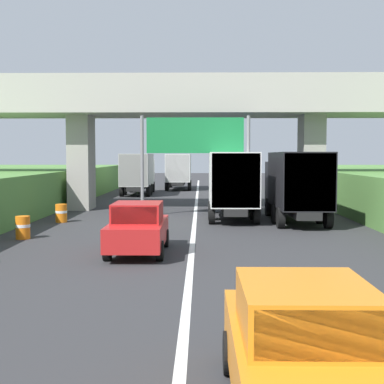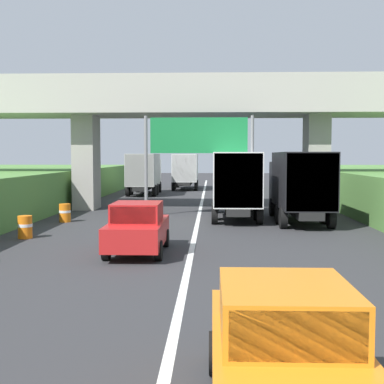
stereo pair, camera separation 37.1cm
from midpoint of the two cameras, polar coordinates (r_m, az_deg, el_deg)
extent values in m
cube|color=white|center=(26.41, 1.02, -3.19)|extent=(0.20, 89.19, 0.01)
cube|color=#ADA89E|center=(32.50, 1.24, 9.19)|extent=(40.00, 4.80, 1.10)
cube|color=#ADA89E|center=(30.42, 1.18, 11.64)|extent=(40.00, 0.36, 1.10)
cube|color=#ADA89E|center=(34.82, 1.30, 10.65)|extent=(40.00, 0.36, 1.10)
cube|color=#9F9A91|center=(33.21, -10.96, 3.12)|extent=(1.30, 2.20, 5.71)
cube|color=#9F9A91|center=(33.00, 13.50, 3.08)|extent=(1.30, 2.20, 5.71)
cylinder|color=slate|center=(28.69, -4.60, 2.77)|extent=(0.18, 0.18, 5.41)
cylinder|color=slate|center=(28.59, 6.84, 2.75)|extent=(0.18, 0.18, 5.41)
cube|color=#167238|center=(28.51, 1.12, 6.10)|extent=(5.20, 0.12, 1.90)
cube|color=white|center=(28.50, 1.12, 6.10)|extent=(4.89, 0.01, 1.67)
cube|color=black|center=(26.81, 11.73, -1.76)|extent=(1.10, 7.30, 0.36)
cube|color=black|center=(29.28, 10.91, 1.14)|extent=(2.10, 2.10, 2.10)
cube|color=#2D3842|center=(30.28, 10.63, 1.80)|extent=(1.89, 0.06, 0.90)
cube|color=black|center=(25.68, 12.17, 1.30)|extent=(2.30, 5.20, 2.60)
cube|color=black|center=(23.14, 13.28, 1.01)|extent=(2.21, 0.04, 2.50)
cylinder|color=black|center=(29.25, 9.00, -1.61)|extent=(0.30, 0.96, 0.96)
cylinder|color=black|center=(29.55, 12.74, -1.61)|extent=(0.30, 0.96, 0.96)
cylinder|color=black|center=(24.23, 10.20, -2.76)|extent=(0.30, 0.96, 0.96)
cylinder|color=black|center=(24.62, 15.15, -2.73)|extent=(0.30, 0.96, 0.96)
cylinder|color=black|center=(25.89, 9.68, -2.33)|extent=(0.30, 0.96, 0.96)
cylinder|color=black|center=(26.26, 14.32, -2.31)|extent=(0.30, 0.96, 0.96)
cube|color=black|center=(52.29, -0.46, 1.04)|extent=(1.10, 7.30, 0.36)
cube|color=#236B38|center=(54.84, -0.34, 2.46)|extent=(2.10, 2.10, 2.10)
cube|color=#2D3842|center=(55.85, -0.29, 2.79)|extent=(1.89, 0.06, 0.90)
cube|color=silver|center=(51.19, -0.51, 2.63)|extent=(2.30, 5.20, 2.60)
cube|color=#A8A8A4|center=(48.61, -0.65, 2.57)|extent=(2.21, 0.04, 2.50)
cylinder|color=black|center=(54.94, -1.35, 0.99)|extent=(0.30, 0.96, 0.96)
cylinder|color=black|center=(54.86, 0.68, 0.98)|extent=(0.30, 0.96, 0.96)
cylinder|color=black|center=(49.89, -1.81, 0.69)|extent=(0.30, 0.96, 0.96)
cylinder|color=black|center=(49.79, 0.65, 0.69)|extent=(0.30, 0.96, 0.96)
cylinder|color=black|center=(51.57, -1.68, 0.80)|extent=(0.30, 0.96, 0.96)
cylinder|color=black|center=(51.47, 0.69, 0.79)|extent=(0.30, 0.96, 0.96)
cube|color=black|center=(45.29, -4.85, 0.58)|extent=(1.10, 7.30, 0.36)
cube|color=silver|center=(47.82, -4.48, 2.23)|extent=(2.10, 2.10, 2.10)
cube|color=#2D3842|center=(48.82, -4.34, 2.62)|extent=(1.89, 0.06, 0.90)
cube|color=#B7B7B2|center=(44.19, -5.02, 2.42)|extent=(2.30, 5.20, 2.60)
cube|color=gray|center=(41.63, -5.46, 2.33)|extent=(2.21, 0.04, 2.50)
cylinder|color=black|center=(48.00, -5.62, 0.55)|extent=(0.30, 0.96, 0.96)
cylinder|color=black|center=(47.78, -3.31, 0.55)|extent=(0.30, 0.96, 0.96)
cylinder|color=black|center=(43.00, -6.66, 0.16)|extent=(0.30, 0.96, 0.96)
cylinder|color=black|center=(42.72, -3.82, 0.15)|extent=(0.30, 0.96, 0.96)
cylinder|color=black|center=(44.66, -6.33, 0.30)|extent=(0.30, 0.96, 0.96)
cylinder|color=black|center=(44.40, -3.60, 0.29)|extent=(0.30, 0.96, 0.96)
cube|color=black|center=(27.89, 5.00, -1.47)|extent=(1.10, 7.30, 0.36)
cube|color=#233D9E|center=(30.40, 4.77, 1.29)|extent=(2.10, 2.10, 2.10)
cube|color=#2D3842|center=(31.40, 4.69, 1.92)|extent=(1.89, 0.06, 0.90)
cube|color=silver|center=(26.75, 5.13, 1.47)|extent=(2.30, 5.20, 2.60)
cube|color=#A8A8A4|center=(24.17, 5.46, 1.22)|extent=(2.21, 0.04, 2.50)
cylinder|color=black|center=(30.47, 2.93, -1.35)|extent=(0.30, 0.96, 0.96)
cylinder|color=black|center=(30.55, 6.57, -1.36)|extent=(0.30, 0.96, 0.96)
cylinder|color=black|center=(25.41, 2.87, -2.40)|extent=(0.30, 0.96, 0.96)
cylinder|color=black|center=(25.53, 7.68, -2.40)|extent=(0.30, 0.96, 0.96)
cylinder|color=black|center=(27.09, 2.82, -2.01)|extent=(0.30, 0.96, 0.96)
cylinder|color=black|center=(27.20, 7.34, -2.01)|extent=(0.30, 0.96, 0.96)
cube|color=orange|center=(7.05, 11.33, -17.47)|extent=(1.76, 4.10, 0.76)
cube|color=orange|center=(6.69, 11.62, -12.33)|extent=(1.56, 1.90, 0.64)
cube|color=#2D3842|center=(5.82, 13.16, -14.83)|extent=(1.44, 0.06, 0.54)
cylinder|color=black|center=(8.29, 3.96, -16.87)|extent=(0.22, 0.64, 0.64)
cylinder|color=black|center=(8.51, 15.55, -16.47)|extent=(0.22, 0.64, 0.64)
cube|color=red|center=(17.88, -5.25, -4.36)|extent=(1.76, 4.10, 0.76)
cube|color=red|center=(17.65, -5.32, -2.18)|extent=(1.56, 1.90, 0.64)
cube|color=#2D3842|center=(16.74, -5.73, -2.51)|extent=(1.44, 0.06, 0.54)
cylinder|color=black|center=(19.30, -7.18, -4.90)|extent=(0.22, 0.64, 0.64)
cylinder|color=black|center=(19.11, -2.30, -4.96)|extent=(0.22, 0.64, 0.64)
cylinder|color=black|center=(16.83, -8.58, -6.21)|extent=(0.22, 0.64, 0.64)
cylinder|color=black|center=(16.61, -2.98, -6.31)|extent=(0.22, 0.64, 0.64)
cylinder|color=orange|center=(21.99, -17.04, -3.62)|extent=(0.56, 0.56, 0.90)
cylinder|color=white|center=(21.98, -17.04, -3.44)|extent=(0.57, 0.57, 0.12)
cylinder|color=orange|center=(26.92, -13.11, -2.20)|extent=(0.56, 0.56, 0.90)
cylinder|color=white|center=(26.91, -13.12, -2.05)|extent=(0.57, 0.57, 0.12)
camera|label=1|loc=(0.19, -89.43, 0.04)|focal=49.65mm
camera|label=2|loc=(0.19, 90.57, -0.04)|focal=49.65mm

